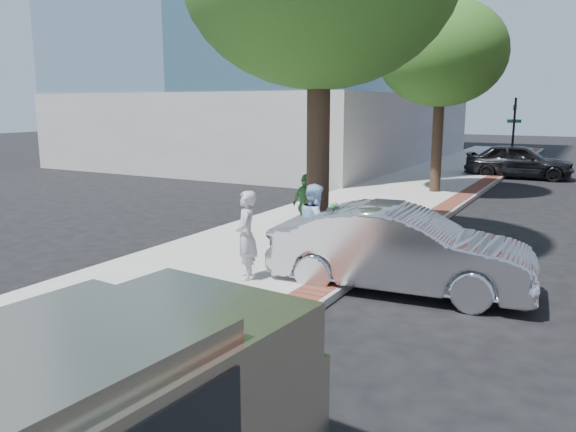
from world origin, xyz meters
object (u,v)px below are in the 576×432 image
Objects in this scene: parking_meter at (333,225)px; person_gray at (246,235)px; person_green at (306,206)px; sedan_silver at (400,249)px; person_officer at (315,224)px; bg_car at (519,161)px.

parking_meter is 1.65m from person_gray.
parking_meter is at bearing 146.55° from person_green.
sedan_silver is (1.21, 0.38, -0.42)m from parking_meter.
person_gray is (-1.43, -0.80, -0.21)m from parking_meter.
person_green reaches higher than sedan_silver.
bg_car is (1.69, 18.30, -0.17)m from person_officer.
parking_meter is at bearing 173.49° from bg_car.
bg_car is at bearing -5.13° from sedan_silver.
bg_car is at bearing 87.20° from parking_meter.
person_officer is 18.38m from bg_car.
parking_meter is at bearing 101.69° from sedan_silver.
bg_car is at bearing 143.93° from person_gray.
person_gray reaches higher than sedan_silver.
person_green reaches higher than bg_car.
person_gray reaches higher than parking_meter.
person_officer reaches higher than person_green.
parking_meter is at bearing 89.84° from person_gray.
person_officer is 2.02m from sedan_silver.
sedan_silver is 1.00× the size of bg_car.
person_officer is 1.05× the size of person_green.
person_officer reaches higher than bg_car.
sedan_silver is at bearing -133.70° from person_officer.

